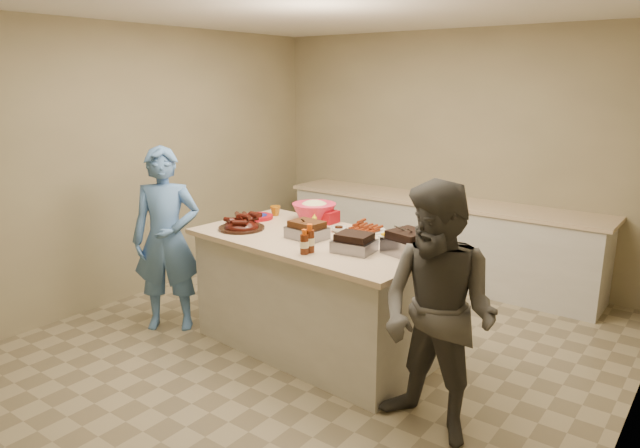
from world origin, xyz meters
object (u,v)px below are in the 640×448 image
Objects in this scene: plastic_cup at (275,215)px; guest_blue at (173,326)px; mustard_bottle at (314,227)px; guest_gray at (431,432)px; island at (316,347)px; bbq_bottle_a at (304,254)px; rib_platter at (242,229)px; bbq_bottle_b at (310,252)px; roasting_pan at (408,254)px; coleslaw_bowl at (314,221)px.

plastic_cup is 1.37m from guest_blue.
mustard_bottle is at bearing -5.04° from guest_blue.
guest_blue is 1.01× the size of guest_gray.
bbq_bottle_a is at bearing -59.12° from island.
bbq_bottle_a is at bearing -36.35° from guest_blue.
rib_platter is at bearing -161.13° from island.
bbq_bottle_b is at bearing -179.74° from guest_gray.
roasting_pan reaches higher than guest_blue.
rib_platter is 0.24× the size of guest_gray.
rib_platter is at bearing -14.51° from guest_blue.
coleslaw_bowl is 0.41m from plastic_cup.
rib_platter is at bearing -79.62° from plastic_cup.
bbq_bottle_b reaches higher than roasting_pan.
island is 1.01m from mustard_bottle.
guest_gray is at bearing -23.23° from plastic_cup.
bbq_bottle_b is at bearing -36.91° from plastic_cup.
plastic_cup is (-0.41, -0.06, 0.00)m from coleslaw_bowl.
bbq_bottle_a is 0.87× the size of bbq_bottle_b.
mustard_bottle is 1.19× the size of plastic_cup.
bbq_bottle_b reaches higher than plastic_cup.
coleslaw_bowl is at bearing 7.71° from plastic_cup.
bbq_bottle_a is (0.86, -0.24, 0.00)m from rib_platter.
rib_platter is 1.47m from roasting_pan.
mustard_bottle is 0.07× the size of guest_gray.
rib_platter is 1.32× the size of roasting_pan.
bbq_bottle_a reaches higher than rib_platter.
plastic_cup is at bearing 158.20° from island.
coleslaw_bowl reaches higher than bbq_bottle_a.
bbq_bottle_b is (0.00, 0.06, 0.00)m from bbq_bottle_a.
roasting_pan reaches higher than plastic_cup.
mustard_bottle reaches higher than guest_blue.
island is at bearing 14.28° from rib_platter.
bbq_bottle_a is 0.11× the size of guest_gray.
guest_gray is (2.60, -0.06, 0.00)m from guest_blue.
coleslaw_bowl is 0.96m from bbq_bottle_b.
roasting_pan reaches higher than mustard_bottle.
rib_platter is 0.62m from mustard_bottle.
guest_gray is at bearing -9.83° from rib_platter.
mustard_bottle is (0.14, -0.17, 0.00)m from coleslaw_bowl.
bbq_bottle_b is at bearing -54.58° from coleslaw_bowl.
bbq_bottle_b is 2.18× the size of plastic_cup.
mustard_bottle is 0.07× the size of guest_blue.
bbq_bottle_a is 0.78m from mustard_bottle.
rib_platter is 0.55m from plastic_cup.
guest_blue is (-2.10, -0.50, -0.95)m from roasting_pan.
bbq_bottle_a is 1.78m from guest_blue.
roasting_pan reaches higher than guest_gray.
guest_gray is (1.96, -0.34, -0.95)m from rib_platter.
guest_gray is at bearing -29.64° from coleslaw_bowl.
plastic_cup reaches higher than guest_blue.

